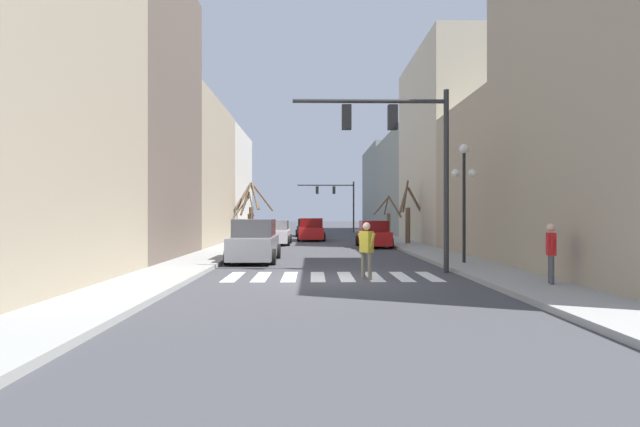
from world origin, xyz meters
TOP-DOWN VIEW (x-y plane):
  - ground_plane at (0.00, 0.00)m, footprint 240.00×240.00m
  - sidewalk_left at (-5.29, 0.00)m, footprint 2.18×90.00m
  - sidewalk_right at (5.29, 0.00)m, footprint 2.18×90.00m
  - building_row_left at (-9.38, 11.71)m, footprint 6.00×38.49m
  - building_row_right at (9.38, 23.63)m, footprint 6.00×60.26m
  - crosswalk_stripes at (0.00, 0.73)m, footprint 6.75×2.60m
  - traffic_signal_near at (2.50, 1.69)m, footprint 5.34×0.28m
  - traffic_signal_far at (2.09, 39.79)m, footprint 6.30×0.28m
  - street_lamp_right_corner at (5.20, 3.76)m, footprint 0.95×0.36m
  - car_parked_right_mid at (-3.07, 5.90)m, footprint 2.01×4.64m
  - car_at_intersection at (-0.69, 22.56)m, footprint 2.06×4.55m
  - car_parked_left_far at (-3.06, 17.63)m, footprint 2.05×4.43m
  - car_parked_right_far at (3.10, 14.93)m, footprint 1.96×4.10m
  - car_parked_right_near at (-0.98, 30.04)m, footprint 2.20×4.66m
  - pedestrian_on_left_sidewalk at (5.74, -2.07)m, footprint 0.31×0.68m
  - pedestrian_crossing_street at (1.04, 0.03)m, footprint 0.52×0.66m
  - street_tree_right_mid at (4.89, 20.44)m, footprint 2.05×1.76m
  - street_tree_right_far at (-5.38, 21.26)m, footprint 1.56×1.37m
  - street_tree_left_far at (-5.16, 22.29)m, footprint 2.73×2.35m
  - street_tree_left_mid at (5.51, 16.51)m, footprint 1.95×3.10m

SIDE VIEW (x-z plane):
  - ground_plane at x=0.00m, z-range 0.00..0.00m
  - crosswalk_stripes at x=0.00m, z-range 0.00..0.01m
  - sidewalk_left at x=-5.29m, z-range 0.00..0.15m
  - sidewalk_right at x=5.29m, z-range 0.00..0.15m
  - car_parked_right_near at x=-0.98m, z-range -0.05..1.54m
  - car_parked_left_far at x=-3.06m, z-range -0.05..1.55m
  - car_parked_right_far at x=3.10m, z-range -0.05..1.55m
  - car_at_intersection at x=-0.69m, z-range -0.06..1.64m
  - car_parked_right_mid at x=-3.07m, z-range -0.07..1.72m
  - pedestrian_crossing_street at x=1.04m, z-range 0.16..1.91m
  - pedestrian_on_left_sidewalk at x=5.74m, z-range 0.30..1.91m
  - street_tree_right_mid at x=4.89m, z-range 0.12..3.35m
  - street_tree_right_far at x=-5.38m, z-range -0.03..3.91m
  - street_tree_left_mid at x=5.51m, z-range -0.05..3.97m
  - street_tree_left_far at x=-5.16m, z-range 0.17..4.47m
  - street_lamp_right_corner at x=5.20m, z-range 1.08..5.63m
  - traffic_signal_far at x=2.09m, z-range 1.26..6.86m
  - traffic_signal_near at x=2.50m, z-range 1.33..7.59m
  - building_row_right at x=9.38m, z-range -1.11..11.88m
  - building_row_left at x=-9.38m, z-range -0.99..11.81m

